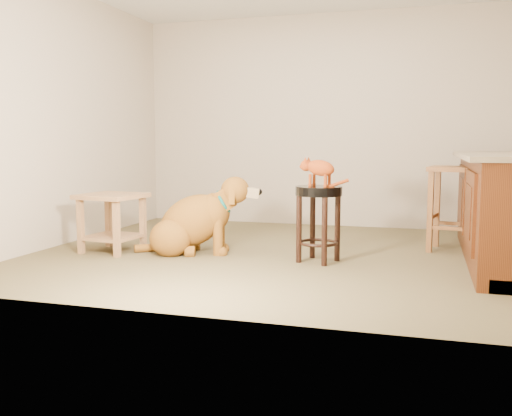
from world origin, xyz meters
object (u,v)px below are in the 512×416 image
(tabby_kitten, at_px, (318,169))
(golden_retriever, at_px, (194,223))
(wood_stool, at_px, (453,207))
(side_table, at_px, (112,214))
(padded_stool, at_px, (319,208))

(tabby_kitten, bearing_deg, golden_retriever, -164.88)
(wood_stool, xyz_separation_m, tabby_kitten, (-1.15, -0.86, 0.39))
(side_table, relative_size, tabby_kitten, 1.33)
(side_table, xyz_separation_m, golden_retriever, (0.77, 0.15, -0.08))
(padded_stool, bearing_deg, wood_stool, 37.27)
(padded_stool, distance_m, side_table, 1.97)
(wood_stool, distance_m, tabby_kitten, 1.49)
(padded_stool, relative_size, tabby_kitten, 1.48)
(tabby_kitten, bearing_deg, padded_stool, -5.72)
(side_table, distance_m, golden_retriever, 0.79)
(padded_stool, xyz_separation_m, golden_retriever, (-1.19, 0.05, -0.18))
(side_table, bearing_deg, padded_stool, 2.96)
(wood_stool, relative_size, tabby_kitten, 1.82)
(wood_stool, distance_m, golden_retriever, 2.47)
(wood_stool, xyz_separation_m, side_table, (-3.10, -0.97, -0.06))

